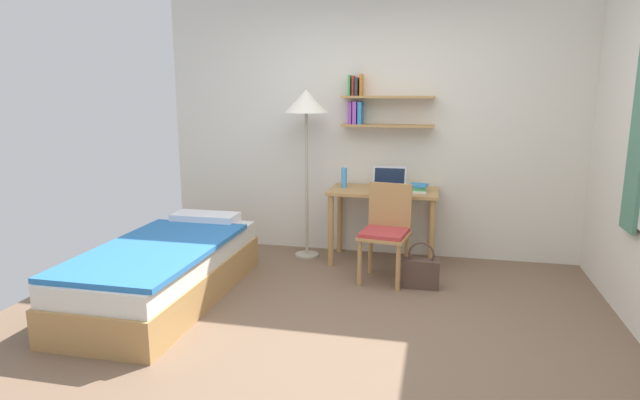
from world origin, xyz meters
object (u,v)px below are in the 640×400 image
(standing_lamp, at_px, (306,109))
(handbag, at_px, (421,272))
(book_stack, at_px, (418,188))
(desk_chair, at_px, (386,228))
(laptop, at_px, (389,184))
(bed, at_px, (166,271))
(water_bottle, at_px, (344,178))
(desk, at_px, (383,203))

(standing_lamp, distance_m, handbag, 1.91)
(book_stack, bearing_deg, desk_chair, -117.39)
(desk_chair, distance_m, handbag, 0.49)
(laptop, xyz_separation_m, handbag, (0.35, -0.67, -0.65))
(bed, relative_size, water_bottle, 10.06)
(book_stack, bearing_deg, desk, 176.36)
(bed, xyz_separation_m, handbag, (2.01, 0.71, -0.10))
(book_stack, bearing_deg, standing_lamp, 178.80)
(bed, bearing_deg, water_bottle, 48.74)
(desk_chair, xyz_separation_m, water_bottle, (-0.48, 0.53, 0.36))
(desk_chair, bearing_deg, book_stack, 62.61)
(desk, relative_size, desk_chair, 1.22)
(book_stack, bearing_deg, water_bottle, 176.21)
(desk, xyz_separation_m, desk_chair, (0.08, -0.50, -0.12))
(bed, bearing_deg, desk_chair, 26.83)
(bed, relative_size, desk_chair, 2.35)
(standing_lamp, relative_size, laptop, 5.11)
(book_stack, height_order, handbag, book_stack)
(bed, distance_m, water_bottle, 1.94)
(desk, xyz_separation_m, water_bottle, (-0.40, 0.03, 0.24))
(handbag, bearing_deg, desk, 121.77)
(laptop, bearing_deg, bed, -140.30)
(desk_chair, relative_size, water_bottle, 4.29)
(water_bottle, bearing_deg, desk_chair, -47.93)
(water_bottle, xyz_separation_m, book_stack, (0.73, -0.05, -0.07))
(bed, bearing_deg, desk, 40.11)
(standing_lamp, height_order, water_bottle, standing_lamp)
(water_bottle, bearing_deg, desk, -3.92)
(water_bottle, bearing_deg, laptop, -0.97)
(standing_lamp, height_order, laptop, standing_lamp)
(desk, relative_size, book_stack, 4.18)
(bed, relative_size, book_stack, 8.06)
(laptop, distance_m, water_bottle, 0.45)
(laptop, relative_size, water_bottle, 1.64)
(water_bottle, bearing_deg, bed, -131.26)
(laptop, relative_size, handbag, 0.80)
(bed, distance_m, desk, 2.14)
(bed, relative_size, laptop, 6.13)
(desk_chair, height_order, water_bottle, water_bottle)
(desk_chair, relative_size, standing_lamp, 0.51)
(bed, bearing_deg, book_stack, 34.55)
(laptop, bearing_deg, water_bottle, 179.03)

